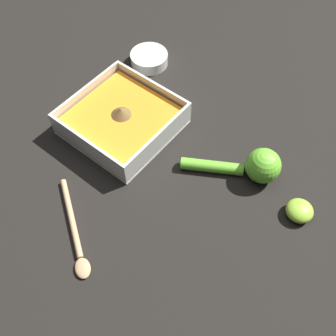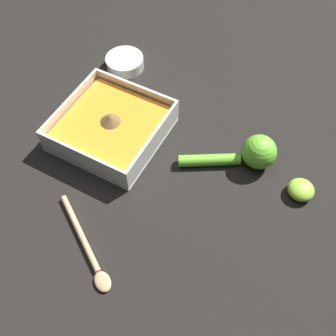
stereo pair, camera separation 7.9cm
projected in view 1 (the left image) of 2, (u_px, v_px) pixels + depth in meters
The scene contains 6 objects.
ground_plane at pixel (114, 118), 0.90m from camera, with size 4.00×4.00×0.00m, color black.
square_dish at pixel (122, 121), 0.87m from camera, with size 0.22×0.22×0.06m.
spice_bowl at pixel (149, 59), 0.99m from camera, with size 0.09×0.09×0.03m.
lemon_squeezer at pixel (254, 166), 0.79m from camera, with size 0.18×0.13×0.07m.
lemon_half at pixel (299, 211), 0.75m from camera, with size 0.05×0.05×0.03m.
wooden_spoon at pixel (75, 232), 0.74m from camera, with size 0.19×0.13×0.01m.
Camera 1 is at (-0.47, 0.39, 0.69)m, focal length 42.00 mm.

